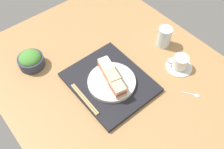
% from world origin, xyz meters
% --- Properties ---
extents(ground_plane, '(1.40, 1.00, 0.03)m').
position_xyz_m(ground_plane, '(0.00, 0.00, -0.01)').
color(ground_plane, tan).
extents(serving_tray, '(0.38, 0.32, 0.02)m').
position_xyz_m(serving_tray, '(-0.06, -0.04, 0.01)').
color(serving_tray, black).
rests_on(serving_tray, ground_plane).
extents(sandwich_plate, '(0.22, 0.22, 0.02)m').
position_xyz_m(sandwich_plate, '(-0.04, -0.04, 0.03)').
color(sandwich_plate, silver).
rests_on(sandwich_plate, serving_tray).
extents(sandwich_near, '(0.09, 0.07, 0.06)m').
position_xyz_m(sandwich_near, '(-0.10, -0.03, 0.06)').
color(sandwich_near, '#EFE5C1').
rests_on(sandwich_near, sandwich_plate).
extents(sandwich_middle, '(0.09, 0.07, 0.06)m').
position_xyz_m(sandwich_middle, '(-0.04, -0.04, 0.06)').
color(sandwich_middle, beige).
rests_on(sandwich_middle, sandwich_plate).
extents(sandwich_far, '(0.09, 0.07, 0.05)m').
position_xyz_m(sandwich_far, '(0.01, -0.06, 0.06)').
color(sandwich_far, beige).
rests_on(sandwich_far, sandwich_plate).
extents(salad_bowl, '(0.12, 0.12, 0.08)m').
position_xyz_m(salad_bowl, '(-0.38, -0.26, 0.04)').
color(salad_bowl, '#33384C').
rests_on(salad_bowl, ground_plane).
extents(chopsticks_pair, '(0.19, 0.02, 0.01)m').
position_xyz_m(chopsticks_pair, '(-0.05, -0.19, 0.02)').
color(chopsticks_pair, tan).
rests_on(chopsticks_pair, serving_tray).
extents(coffee_cup, '(0.13, 0.13, 0.07)m').
position_xyz_m(coffee_cup, '(0.08, 0.27, 0.03)').
color(coffee_cup, white).
rests_on(coffee_cup, ground_plane).
extents(drinking_glass, '(0.07, 0.07, 0.10)m').
position_xyz_m(drinking_glass, '(-0.07, 0.33, 0.05)').
color(drinking_glass, silver).
rests_on(drinking_glass, ground_plane).
extents(teaspoon, '(0.08, 0.06, 0.01)m').
position_xyz_m(teaspoon, '(0.24, 0.21, 0.00)').
color(teaspoon, silver).
rests_on(teaspoon, ground_plane).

